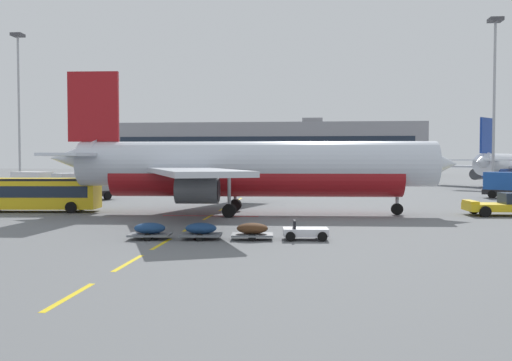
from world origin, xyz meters
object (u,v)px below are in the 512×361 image
apron_shuttle_bus (31,192)px  apron_light_mast_far (494,84)px  airliner_foreground (249,168)px  apron_light_mast_near (19,92)px  ground_power_truck (37,184)px  fuel_service_truck (83,186)px  pushback_tug (506,205)px  baggage_train (227,230)px

apron_shuttle_bus → apron_light_mast_far: 60.93m
airliner_foreground → apron_light_mast_near: bearing=136.3°
airliner_foreground → apron_shuttle_bus: bearing=179.0°
apron_shuttle_bus → apron_light_mast_near: bearing=119.7°
airliner_foreground → ground_power_truck: airliner_foreground is taller
fuel_service_truck → apron_shuttle_bus: bearing=-86.6°
pushback_tug → apron_light_mast_far: apron_light_mast_far is taller
pushback_tug → ground_power_truck: size_ratio=0.82×
airliner_foreground → baggage_train: airliner_foreground is taller
apron_shuttle_bus → baggage_train: 25.17m
fuel_service_truck → apron_light_mast_far: size_ratio=0.29×
airliner_foreground → apron_light_mast_far: size_ratio=1.45×
baggage_train → apron_light_mast_near: size_ratio=0.46×
apron_shuttle_bus → baggage_train: (19.98, -15.26, -1.22)m
pushback_tug → apron_shuttle_bus: (-41.03, -0.55, 0.85)m
airliner_foreground → apron_light_mast_near: size_ratio=1.37×
airliner_foreground → pushback_tug: (21.40, 0.87, -3.05)m
pushback_tug → apron_shuttle_bus: apron_shuttle_bus is taller
ground_power_truck → apron_light_mast_near: 30.56m
fuel_service_truck → apron_light_mast_near: bearing=129.2°
fuel_service_truck → baggage_train: size_ratio=0.61×
fuel_service_truck → apron_light_mast_near: (-22.33, 27.36, 14.10)m
apron_light_mast_near → apron_light_mast_far: apron_light_mast_near is taller
pushback_tug → ground_power_truck: (-49.52, 17.17, 0.74)m
airliner_foreground → pushback_tug: 21.64m
airliner_foreground → ground_power_truck: bearing=147.3°
pushback_tug → apron_shuttle_bus: bearing=-179.2°
ground_power_truck → baggage_train: 43.58m
apron_shuttle_bus → ground_power_truck: (-8.49, 17.72, -0.10)m
airliner_foreground → apron_shuttle_bus: 19.75m
airliner_foreground → apron_light_mast_far: bearing=46.9°
airliner_foreground → apron_light_mast_far: (30.42, 32.46, 11.05)m
airliner_foreground → apron_light_mast_far: 45.84m
airliner_foreground → apron_light_mast_near: 60.31m
fuel_service_truck → apron_light_mast_near: size_ratio=0.28×
airliner_foreground → pushback_tug: bearing=2.3°
apron_light_mast_far → baggage_train: bearing=-122.4°
pushback_tug → fuel_service_truck: fuel_service_truck is taller
fuel_service_truck → ground_power_truck: same height
apron_shuttle_bus → apron_light_mast_far: apron_light_mast_far is taller
baggage_train → apron_shuttle_bus: bearing=142.6°
apron_shuttle_bus → apron_light_mast_near: (-23.11, 40.55, 13.99)m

